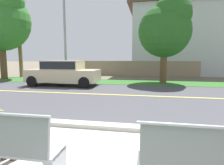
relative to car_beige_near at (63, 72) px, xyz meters
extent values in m
plane|color=#665B4C|center=(4.44, -0.90, -0.85)|extent=(140.00, 140.00, 0.00)
cube|color=#ADA89E|center=(4.44, -6.55, -0.80)|extent=(44.00, 0.30, 0.11)
cube|color=#424247|center=(4.44, -2.40, -0.85)|extent=(52.00, 8.00, 0.01)
cube|color=#E0CC4C|center=(4.44, -2.40, -0.84)|extent=(48.00, 0.14, 0.01)
cube|color=#2D6026|center=(4.44, 2.30, -0.85)|extent=(48.00, 2.80, 0.02)
cube|color=#9EA0A8|center=(3.02, -8.62, -0.43)|extent=(1.82, 0.44, 0.05)
cylinder|color=#47382D|center=(2.91, -8.43, -0.34)|extent=(0.15, 0.42, 0.15)
cylinder|color=#47382D|center=(2.73, -8.24, -0.64)|extent=(0.12, 0.12, 0.43)
cube|color=black|center=(2.73, -8.16, -0.82)|extent=(0.09, 0.24, 0.07)
cylinder|color=#47382D|center=(2.91, -8.24, -0.64)|extent=(0.12, 0.12, 0.43)
cube|color=black|center=(2.91, -8.16, -0.82)|extent=(0.09, 0.24, 0.07)
cylinder|color=#6B7047|center=(3.03, -8.60, -0.12)|extent=(0.09, 0.09, 0.46)
cube|color=#C6B793|center=(0.00, 0.00, -0.23)|extent=(4.30, 1.76, 0.72)
cube|color=#C6B793|center=(0.00, 0.00, 0.39)|extent=(2.24, 1.58, 0.60)
cube|color=black|center=(0.00, 0.00, 0.41)|extent=(2.15, 1.62, 0.43)
cylinder|color=black|center=(1.60, -0.84, -0.53)|extent=(0.64, 0.18, 0.64)
cylinder|color=black|center=(1.60, 0.84, -0.53)|extent=(0.64, 0.18, 0.64)
cylinder|color=black|center=(-1.60, -0.84, -0.53)|extent=(0.64, 0.18, 0.64)
cylinder|color=black|center=(-1.60, 0.84, -0.53)|extent=(0.64, 0.18, 0.64)
cylinder|color=gray|center=(-0.68, 1.90, 2.96)|extent=(0.16, 0.16, 7.63)
cylinder|color=brown|center=(-6.11, 2.34, 0.53)|extent=(0.49, 0.49, 2.78)
sphere|color=#2D6B28|center=(-6.11, 2.34, 3.59)|extent=(4.44, 4.44, 4.44)
sphere|color=#2D6B28|center=(-5.56, 2.00, 4.92)|extent=(3.11, 3.11, 3.11)
cylinder|color=brown|center=(6.09, 2.36, 0.21)|extent=(0.44, 0.44, 2.14)
sphere|color=#23561E|center=(6.09, 2.36, 2.57)|extent=(3.42, 3.42, 3.42)
sphere|color=#23561E|center=(6.52, 2.10, 3.59)|extent=(2.39, 2.39, 2.39)
cylinder|color=brown|center=(-5.95, 4.23, 2.69)|extent=(0.32, 0.32, 7.09)
cube|color=gray|center=(3.12, 7.14, -0.15)|extent=(13.00, 0.36, 1.40)
cube|color=#B7BCC1|center=(9.86, 10.34, 2.48)|extent=(12.56, 6.40, 6.66)
cube|color=brown|center=(9.86, 10.34, 6.10)|extent=(13.56, 6.91, 0.60)
cube|color=#232833|center=(7.03, 7.11, 2.81)|extent=(1.10, 0.06, 1.30)
camera|label=1|loc=(5.06, -10.86, 0.84)|focal=30.54mm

